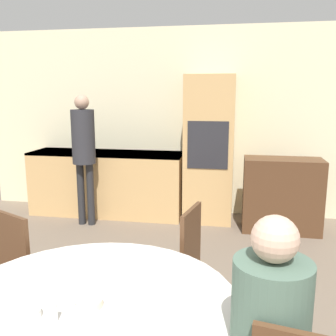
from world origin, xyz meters
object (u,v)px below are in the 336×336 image
object	(u,v)px
sideboard	(282,195)
person_standing	(84,145)
bowl_near	(89,303)
chair_far_right	(178,261)
bowl_centre	(27,314)
oven_unit	(209,149)
chair_far_left	(1,276)

from	to	relation	value
sideboard	person_standing	xyz separation A→B (m)	(-2.49, -0.22, 0.60)
person_standing	bowl_near	distance (m)	3.24
chair_far_right	bowl_centre	world-z (taller)	chair_far_right
oven_unit	bowl_centre	world-z (taller)	oven_unit
sideboard	bowl_near	xyz separation A→B (m)	(-1.24, -3.18, 0.28)
sideboard	chair_far_right	world-z (taller)	same
chair_far_right	bowl_near	size ratio (longest dim) A/B	7.21
oven_unit	bowl_near	size ratio (longest dim) A/B	15.18
sideboard	bowl_centre	size ratio (longest dim) A/B	7.82
oven_unit	bowl_centre	distance (m)	3.64
chair_far_right	person_standing	xyz separation A→B (m)	(-1.53, 1.98, 0.54)
sideboard	chair_far_left	world-z (taller)	same
bowl_near	person_standing	bearing A→B (deg)	112.93
oven_unit	person_standing	bearing A→B (deg)	-162.50
sideboard	person_standing	size ratio (longest dim) A/B	0.56
oven_unit	bowl_near	xyz separation A→B (m)	(-0.31, -3.46, -0.23)
chair_far_right	bowl_near	world-z (taller)	chair_far_right
sideboard	person_standing	distance (m)	2.57
bowl_centre	oven_unit	bearing A→B (deg)	81.38
sideboard	chair_far_left	xyz separation A→B (m)	(-2.09, -2.63, 0.06)
person_standing	bowl_centre	xyz separation A→B (m)	(1.02, -3.10, -0.31)
chair_far_left	person_standing	xyz separation A→B (m)	(-0.40, 2.41, 0.54)
chair_far_left	bowl_near	distance (m)	1.04
bowl_near	bowl_centre	bearing A→B (deg)	-150.59
oven_unit	sideboard	xyz separation A→B (m)	(0.93, -0.28, -0.51)
oven_unit	chair_far_right	size ratio (longest dim) A/B	2.10
chair_far_left	chair_far_right	world-z (taller)	same
person_standing	chair_far_left	bearing A→B (deg)	-80.47
bowl_near	oven_unit	bearing A→B (deg)	84.90
oven_unit	chair_far_left	xyz separation A→B (m)	(-1.16, -2.90, -0.45)
chair_far_right	chair_far_left	bearing A→B (deg)	-57.73
chair_far_right	person_standing	size ratio (longest dim) A/B	0.55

